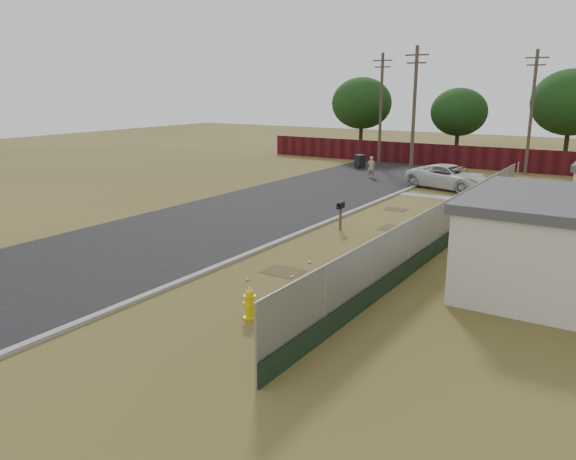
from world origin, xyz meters
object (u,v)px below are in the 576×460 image
Objects in this scene: pedestrian at (371,167)px; trash_bin at (360,161)px; pickup_truck at (450,177)px; fire_hydrant at (250,304)px; mailbox at (341,208)px.

pedestrian reaches higher than trash_bin.
pickup_truck is 5.14× the size of trash_bin.
fire_hydrant is 31.21m from trash_bin.
pickup_truck reaches higher than mailbox.
trash_bin is at bearing -70.48° from pedestrian.
mailbox is 15.75m from pedestrian.
trash_bin is (-2.80, 4.01, -0.22)m from pedestrian.
mailbox is (-2.59, 10.48, 0.59)m from fire_hydrant.
fire_hydrant is 10.81m from mailbox.
pedestrian is (-5.23, 14.86, -0.25)m from mailbox.
pickup_truck reaches higher than fire_hydrant.
fire_hydrant is 0.17× the size of pickup_truck.
pedestrian is at bearing -55.09° from trash_bin.
trash_bin is at bearing 109.88° from fire_hydrant.
trash_bin is at bearing 73.56° from pickup_truck.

